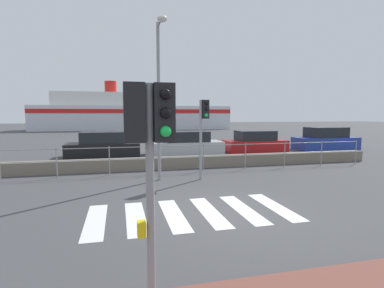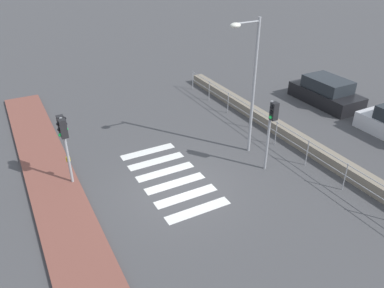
{
  "view_description": "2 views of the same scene",
  "coord_description": "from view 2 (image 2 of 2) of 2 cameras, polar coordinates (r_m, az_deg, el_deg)",
  "views": [
    {
      "loc": [
        -2.52,
        -6.92,
        2.41
      ],
      "look_at": [
        -0.33,
        2.0,
        1.5
      ],
      "focal_mm": 28.0,
      "sensor_mm": 36.0,
      "label": 1
    },
    {
      "loc": [
        10.17,
        -4.94,
        8.26
      ],
      "look_at": [
        -0.89,
        1.0,
        1.2
      ],
      "focal_mm": 35.0,
      "sensor_mm": 36.0,
      "label": 2
    }
  ],
  "objects": [
    {
      "name": "ground_plane",
      "position": [
        14.0,
        -1.9,
        -6.81
      ],
      "size": [
        160.0,
        160.0,
        0.0
      ],
      "primitive_type": "plane",
      "color": "#424244"
    },
    {
      "name": "seawall",
      "position": [
        17.04,
        16.88,
        -0.04
      ],
      "size": [
        19.4,
        0.55,
        0.51
      ],
      "color": "slate",
      "rests_on": "ground_plane"
    },
    {
      "name": "traffic_light_far",
      "position": [
        14.29,
        12.02,
        3.38
      ],
      "size": [
        0.34,
        0.32,
        2.94
      ],
      "color": "gray",
      "rests_on": "ground_plane"
    },
    {
      "name": "streetlamp",
      "position": [
        14.93,
        8.75,
        10.6
      ],
      "size": [
        0.32,
        1.32,
        5.63
      ],
      "color": "gray",
      "rests_on": "ground_plane"
    },
    {
      "name": "crosswalk",
      "position": [
        14.61,
        -3.37,
        -5.1
      ],
      "size": [
        4.95,
        2.4,
        0.01
      ],
      "color": "silver",
      "rests_on": "ground_plane"
    },
    {
      "name": "traffic_light_near",
      "position": [
        13.85,
        -18.98,
        1.53
      ],
      "size": [
        0.58,
        0.41,
        2.77
      ],
      "color": "gray",
      "rests_on": "ground_plane"
    },
    {
      "name": "sidewalk_brick",
      "position": [
        13.09,
        -18.5,
        -11.28
      ],
      "size": [
        24.0,
        1.8,
        0.12
      ],
      "color": "brown",
      "rests_on": "ground_plane"
    },
    {
      "name": "harbor_fence",
      "position": [
        16.24,
        14.9,
        0.79
      ],
      "size": [
        17.5,
        0.04,
        1.15
      ],
      "color": "gray",
      "rests_on": "ground_plane"
    },
    {
      "name": "parked_car_black",
      "position": [
        22.14,
        19.76,
        7.38
      ],
      "size": [
        4.03,
        1.87,
        1.43
      ],
      "color": "black",
      "rests_on": "ground_plane"
    }
  ]
}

